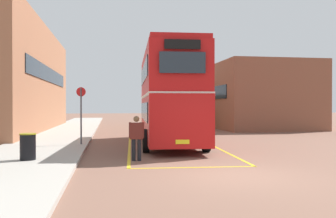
{
  "coord_description": "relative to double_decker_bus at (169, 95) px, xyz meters",
  "views": [
    {
      "loc": [
        -3.46,
        -9.89,
        1.99
      ],
      "look_at": [
        -0.13,
        10.7,
        1.79
      ],
      "focal_mm": 38.84,
      "sensor_mm": 36.0,
      "label": 1
    }
  ],
  "objects": [
    {
      "name": "brick_building_left",
      "position": [
        -10.34,
        11.27,
        1.46
      ],
      "size": [
        5.48,
        21.84,
        7.95
      ],
      "color": "#9E6647",
      "rests_on": "ground"
    },
    {
      "name": "pedestrian_boarding",
      "position": [
        -2.03,
        -5.18,
        -1.59
      ],
      "size": [
        0.54,
        0.3,
        1.62
      ],
      "color": "black",
      "rests_on": "ground"
    },
    {
      "name": "bus_stop_sign",
      "position": [
        -4.33,
        -0.42,
        -0.74
      ],
      "size": [
        0.44,
        0.08,
        2.72
      ],
      "color": "#4C4C51",
      "rests_on": "sidewalk_left"
    },
    {
      "name": "double_decker_bus",
      "position": [
        0.0,
        0.0,
        0.0
      ],
      "size": [
        3.27,
        9.98,
        4.75
      ],
      "color": "black",
      "rests_on": "ground"
    },
    {
      "name": "litter_bin",
      "position": [
        -5.73,
        -5.29,
        -1.92
      ],
      "size": [
        0.55,
        0.55,
        0.9
      ],
      "color": "black",
      "rests_on": "sidewalk_left"
    },
    {
      "name": "sidewalk_left",
      "position": [
        -6.03,
        8.47,
        -2.44
      ],
      "size": [
        4.0,
        57.6,
        0.14
      ],
      "primitive_type": "cube",
      "color": "#A39E93",
      "rests_on": "ground"
    },
    {
      "name": "single_deck_bus",
      "position": [
        3.29,
        16.64,
        -0.88
      ],
      "size": [
        3.32,
        8.45,
        3.02
      ],
      "color": "black",
      "rests_on": "ground"
    },
    {
      "name": "bay_marking_yellow",
      "position": [
        -0.05,
        -1.87,
        -2.51
      ],
      "size": [
        4.91,
        12.09,
        0.01
      ],
      "color": "gold",
      "rests_on": "ground"
    },
    {
      "name": "ground_plane",
      "position": [
        0.47,
        6.07,
        -2.51
      ],
      "size": [
        135.6,
        135.6,
        0.0
      ],
      "primitive_type": "plane",
      "color": "brown"
    },
    {
      "name": "depot_building_right",
      "position": [
        9.86,
        13.97,
        0.28
      ],
      "size": [
        7.85,
        13.8,
        5.59
      ],
      "color": "brown",
      "rests_on": "ground"
    }
  ]
}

